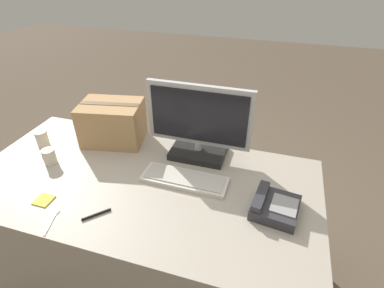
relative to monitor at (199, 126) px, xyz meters
name	(u,v)px	position (x,y,z in m)	size (l,w,h in m)	color
ground_plane	(152,269)	(-0.22, -0.31, -0.95)	(12.00, 12.00, 0.00)	brown
office_desk	(147,230)	(-0.22, -0.31, -0.57)	(1.80, 0.90, 0.76)	#A89E8E
monitor	(199,126)	(0.00, 0.00, 0.00)	(0.58, 0.22, 0.43)	black
keyboard	(185,179)	(0.00, -0.25, -0.17)	(0.44, 0.16, 0.03)	beige
desk_phone	(274,206)	(0.45, -0.33, -0.16)	(0.22, 0.23, 0.08)	#2D2D33
paper_cup_left	(42,139)	(-0.92, -0.19, -0.14)	(0.07, 0.07, 0.10)	beige
paper_cup_right	(49,156)	(-0.76, -0.32, -0.14)	(0.07, 0.07, 0.09)	beige
spoon	(54,217)	(-0.48, -0.65, -0.18)	(0.06, 0.15, 0.00)	silver
cardboard_box	(112,123)	(-0.54, 0.00, -0.06)	(0.39, 0.32, 0.25)	tan
pen_marker	(96,214)	(-0.31, -0.59, -0.18)	(0.10, 0.10, 0.01)	black
sticky_note_pad	(44,200)	(-0.60, -0.58, -0.18)	(0.08, 0.08, 0.01)	#E5DB4C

